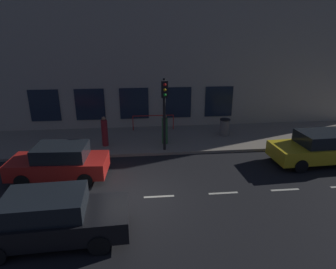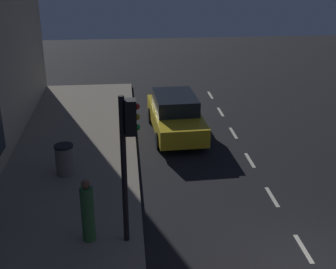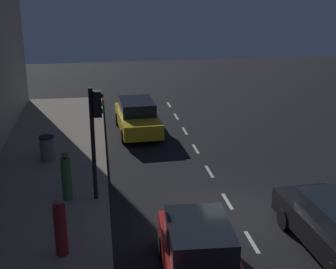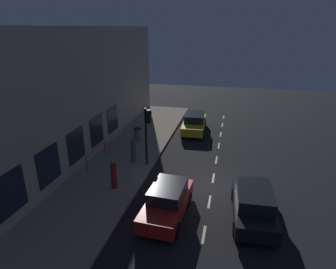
{
  "view_description": "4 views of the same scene",
  "coord_description": "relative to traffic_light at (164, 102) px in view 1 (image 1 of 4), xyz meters",
  "views": [
    {
      "loc": [
        -9.84,
        -0.38,
        6.13
      ],
      "look_at": [
        2.22,
        -1.58,
        1.8
      ],
      "focal_mm": 30.73,
      "sensor_mm": 36.0,
      "label": 1
    },
    {
      "loc": [
        4.33,
        8.26,
        7.06
      ],
      "look_at": [
        3.15,
        -3.92,
        2.05
      ],
      "focal_mm": 49.2,
      "sensor_mm": 36.0,
      "label": 2
    },
    {
      "loc": [
        4.14,
        12.61,
        7.16
      ],
      "look_at": [
        1.75,
        -2.97,
        1.85
      ],
      "focal_mm": 48.91,
      "sensor_mm": 36.0,
      "label": 3
    },
    {
      "loc": [
        -0.77,
        14.58,
        8.63
      ],
      "look_at": [
        3.4,
        -3.37,
        1.69
      ],
      "focal_mm": 30.49,
      "sensor_mm": 36.0,
      "label": 4
    }
  ],
  "objects": [
    {
      "name": "ground_plane",
      "position": [
        -4.32,
        1.61,
        -2.78
      ],
      "size": [
        60.0,
        60.0,
        0.0
      ],
      "primitive_type": "plane",
      "color": "black"
    },
    {
      "name": "sidewalk",
      "position": [
        1.93,
        1.61,
        -2.71
      ],
      "size": [
        4.5,
        32.0,
        0.15
      ],
      "color": "gray",
      "rests_on": "ground"
    },
    {
      "name": "building_facade",
      "position": [
        4.48,
        1.61,
        1.56
      ],
      "size": [
        0.65,
        32.0,
        8.71
      ],
      "color": "#B2A893",
      "rests_on": "ground"
    },
    {
      "name": "lane_centre_line",
      "position": [
        -4.32,
        0.61,
        -2.78
      ],
      "size": [
        0.12,
        27.2,
        0.01
      ],
      "color": "beige",
      "rests_on": "ground"
    },
    {
      "name": "traffic_light",
      "position": [
        0.0,
        0.0,
        0.0
      ],
      "size": [
        0.49,
        0.32,
        3.83
      ],
      "color": "black",
      "rests_on": "sidewalk"
    },
    {
      "name": "parked_car_0",
      "position": [
        -1.96,
        -7.44,
        -1.99
      ],
      "size": [
        2.08,
        4.64,
        1.58
      ],
      "rotation": [
        0.0,
        0.0,
        0.05
      ],
      "color": "gold",
      "rests_on": "ground"
    },
    {
      "name": "parked_car_1",
      "position": [
        -2.4,
        4.79,
        -1.99
      ],
      "size": [
        2.0,
        4.22,
        1.58
      ],
      "rotation": [
        0.0,
        0.0,
        -0.06
      ],
      "color": "red",
      "rests_on": "ground"
    },
    {
      "name": "parked_car_2",
      "position": [
        -6.44,
        4.04,
        -1.99
      ],
      "size": [
        2.07,
        4.63,
        1.58
      ],
      "rotation": [
        0.0,
        0.0,
        3.18
      ],
      "color": "black",
      "rests_on": "ground"
    },
    {
      "name": "pedestrian_0",
      "position": [
        1.02,
        3.22,
        -1.86
      ],
      "size": [
        0.48,
        0.48,
        1.67
      ],
      "rotation": [
        0.0,
        0.0,
        5.63
      ],
      "color": "maroon",
      "rests_on": "sidewalk"
    },
    {
      "name": "pedestrian_1",
      "position": [
        1.06,
        -0.1,
        -1.84
      ],
      "size": [
        0.44,
        0.44,
        1.7
      ],
      "rotation": [
        0.0,
        0.0,
        5.86
      ],
      "color": "#336B38",
      "rests_on": "sidewalk"
    },
    {
      "name": "trash_bin",
      "position": [
        2.05,
        -3.86,
        -2.12
      ],
      "size": [
        0.62,
        0.62,
        1.02
      ],
      "color": "slate",
      "rests_on": "sidewalk"
    },
    {
      "name": "red_railing",
      "position": [
        3.5,
        0.42,
        -1.88
      ],
      "size": [
        0.05,
        2.65,
        0.97
      ],
      "color": "red",
      "rests_on": "sidewalk"
    }
  ]
}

